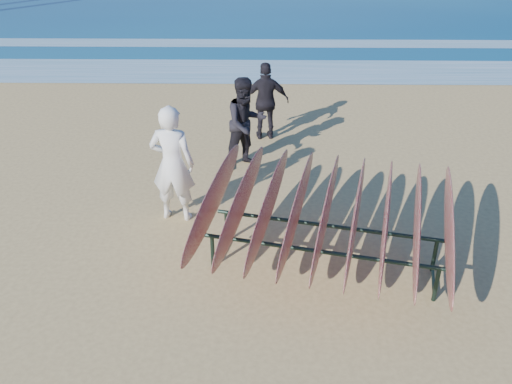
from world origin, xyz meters
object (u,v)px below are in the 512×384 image
surfboard_rack (326,214)px  person_white (172,164)px  person_dark_a (246,123)px  person_dark_b (266,101)px

surfboard_rack → person_white: bearing=162.2°
person_white → person_dark_a: (1.06, 1.93, -0.08)m
person_white → person_dark_a: 2.20m
person_white → person_dark_b: person_white is taller
surfboard_rack → person_dark_a: (-1.16, 3.27, -0.01)m
surfboard_rack → person_dark_b: person_dark_b is taller
surfboard_rack → person_dark_a: bearing=122.9°
person_white → person_dark_b: size_ratio=1.16×
surfboard_rack → person_dark_b: size_ratio=2.28×
surfboard_rack → person_white: size_ratio=1.97×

